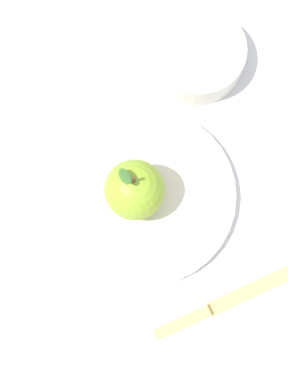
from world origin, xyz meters
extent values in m
plane|color=silver|center=(0.00, 0.00, 0.00)|extent=(2.40, 2.40, 0.00)
cylinder|color=silver|center=(0.03, -0.01, 0.01)|extent=(0.23, 0.23, 0.01)
torus|color=silver|center=(0.03, -0.01, 0.01)|extent=(0.23, 0.23, 0.01)
sphere|color=#8CB22D|center=(0.04, 0.00, 0.05)|extent=(0.07, 0.07, 0.07)
cylinder|color=#4C3319|center=(0.04, 0.00, 0.09)|extent=(0.00, 0.00, 0.02)
ellipsoid|color=#386628|center=(0.05, 0.00, 0.10)|extent=(0.02, 0.03, 0.01)
cylinder|color=silver|center=(0.01, -0.21, 0.02)|extent=(0.13, 0.13, 0.04)
torus|color=silver|center=(0.01, -0.21, 0.03)|extent=(0.13, 0.13, 0.01)
cylinder|color=#B7AF9F|center=(0.01, -0.21, 0.03)|extent=(0.11, 0.11, 0.01)
cube|color=#D8B766|center=(-0.14, 0.07, 0.00)|extent=(0.12, 0.10, 0.00)
cube|color=#D8B766|center=(-0.05, 0.13, 0.01)|extent=(0.06, 0.06, 0.01)
ellipsoid|color=silver|center=(-0.18, 0.11, 0.01)|extent=(0.06, 0.06, 0.01)
cube|color=silver|center=(-0.11, 0.16, 0.00)|extent=(0.10, 0.08, 0.01)
camera|label=1|loc=(-0.01, 0.16, 0.68)|focal=51.32mm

